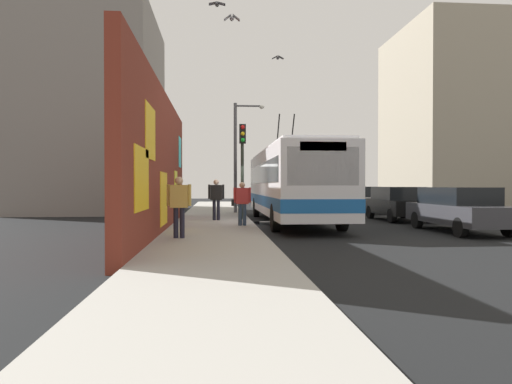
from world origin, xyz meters
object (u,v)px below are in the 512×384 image
parked_car_navy (334,197)px  pedestrian_near_wall (179,202)px  parked_car_black (398,203)px  pedestrian_midblock (216,196)px  pedestrian_at_curb (242,200)px  traffic_light (242,155)px  city_bus (291,182)px  parked_car_dark_gray (458,208)px  street_lamp (239,149)px  parked_car_white (359,199)px

parked_car_navy → pedestrian_near_wall: 22.02m
parked_car_black → pedestrian_midblock: (-1.05, 8.50, 0.36)m
parked_car_navy → pedestrian_midblock: bearing=146.9°
pedestrian_at_curb → traffic_light: (3.05, -0.19, 1.88)m
parked_car_black → pedestrian_midblock: bearing=97.1°
city_bus → parked_car_dark_gray: city_bus is taller
parked_car_dark_gray → street_lamp: (10.10, 7.25, 2.82)m
city_bus → pedestrian_at_curb: bearing=142.2°
parked_car_white → pedestrian_at_curb: 12.32m
pedestrian_near_wall → street_lamp: (12.47, -2.29, 2.47)m
pedestrian_at_curb → pedestrian_near_wall: bearing=153.6°
parked_car_white → parked_car_navy: 6.05m
pedestrian_midblock → traffic_light: bearing=-75.8°
parked_car_dark_gray → parked_car_white: 11.41m
parked_car_navy → traffic_light: bearing=150.0°
parked_car_dark_gray → parked_car_white: bearing=0.0°
parked_car_dark_gray → traffic_light: 8.99m
parked_car_navy → street_lamp: street_lamp is taller
city_bus → traffic_light: 2.45m
city_bus → pedestrian_midblock: city_bus is taller
city_bus → pedestrian_at_curb: (-3.01, 2.34, -0.70)m
parked_car_black → street_lamp: size_ratio=0.71×
parked_car_dark_gray → parked_car_white: (11.41, 0.00, -0.00)m
city_bus → pedestrian_near_wall: bearing=148.4°
parked_car_dark_gray → street_lamp: bearing=35.7°
pedestrian_at_curb → parked_car_navy: bearing=-25.5°
city_bus → pedestrian_near_wall: city_bus is taller
parked_car_black → pedestrian_at_curb: bearing=116.8°
traffic_light → street_lamp: street_lamp is taller
parked_car_dark_gray → parked_car_black: 5.49m
traffic_light → parked_car_white: bearing=-47.7°
parked_car_navy → pedestrian_midblock: size_ratio=2.57×
pedestrian_near_wall → traffic_light: bearing=-17.2°
parked_car_dark_gray → pedestrian_near_wall: 9.84m
pedestrian_at_curb → parked_car_black: bearing=-63.2°
parked_car_white → pedestrian_midblock: pedestrian_midblock is taller
parked_car_white → parked_car_black: bearing=-180.0°
parked_car_black → traffic_light: bearing=95.9°
parked_car_dark_gray → parked_car_black: (5.49, -0.00, -0.00)m
parked_car_black → parked_car_navy: bearing=0.0°
parked_car_white → parked_car_dark_gray: bearing=-180.0°
pedestrian_near_wall → pedestrian_at_curb: (4.05, -2.01, -0.09)m
pedestrian_at_curb → street_lamp: (8.42, -0.29, 2.56)m
parked_car_black → pedestrian_at_curb: pedestrian_at_curb is taller
pedestrian_near_wall → street_lamp: size_ratio=0.29×
parked_car_white → pedestrian_at_curb: pedestrian_at_curb is taller
city_bus → traffic_light: (0.04, 2.15, 1.18)m
city_bus → pedestrian_midblock: 3.36m
parked_car_white → street_lamp: (-1.32, 7.25, 2.82)m
pedestrian_at_curb → traffic_light: bearing=-3.5°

